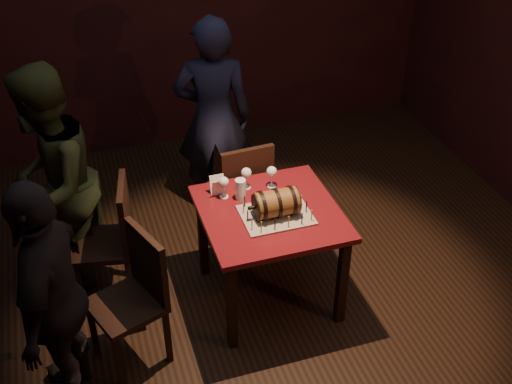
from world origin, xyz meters
TOP-DOWN VIEW (x-y plane):
  - room_shell at (0.00, 0.00)m, footprint 5.04×5.04m
  - pub_table at (0.14, 0.09)m, footprint 0.90×0.90m
  - cake_board at (0.16, 0.03)m, footprint 0.45×0.35m
  - barrel_cake at (0.16, 0.03)m, footprint 0.34×0.20m
  - birthday_candles at (0.16, 0.03)m, footprint 0.40×0.30m
  - wine_glass_left at (-0.11, 0.33)m, footprint 0.07×0.07m
  - wine_glass_mid at (0.07, 0.39)m, footprint 0.07×0.07m
  - wine_glass_right at (0.24, 0.36)m, footprint 0.07×0.07m
  - pint_of_ale at (-0.01, 0.28)m, footprint 0.07×0.07m
  - menu_card at (-0.14, 0.38)m, footprint 0.10×0.05m
  - chair_back at (0.13, 0.70)m, footprint 0.43×0.43m
  - chair_left_rear at (-0.87, 0.44)m, footprint 0.47×0.47m
  - chair_left_front at (-0.81, -0.16)m, footprint 0.52×0.52m
  - person_back at (0.07, 1.27)m, footprint 0.69×0.54m
  - person_left_rear at (-1.21, 0.69)m, footprint 0.90×1.00m
  - person_left_front at (-1.27, -0.34)m, footprint 0.63×0.97m

SIDE VIEW (x-z plane):
  - chair_back at x=0.13m, z-range 0.06..0.99m
  - chair_left_rear at x=-0.87m, z-range 0.06..0.99m
  - chair_left_front at x=-0.81m, z-range 0.06..0.99m
  - pub_table at x=0.14m, z-range 0.27..1.02m
  - cake_board at x=0.16m, z-range 0.75..0.76m
  - person_left_front at x=-1.27m, z-range 0.00..1.54m
  - birthday_candles at x=0.16m, z-range 0.76..0.85m
  - menu_card at x=-0.14m, z-range 0.75..0.88m
  - pint_of_ale at x=-0.01m, z-range 0.75..0.90m
  - person_back at x=0.07m, z-range 0.00..1.68m
  - person_left_rear at x=-1.21m, z-range 0.00..1.69m
  - barrel_cake at x=0.16m, z-range 0.75..0.95m
  - wine_glass_mid at x=0.07m, z-range 0.79..0.95m
  - wine_glass_left at x=-0.11m, z-range 0.79..0.95m
  - wine_glass_right at x=0.24m, z-range 0.79..0.95m
  - room_shell at x=0.00m, z-range 0.00..2.80m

